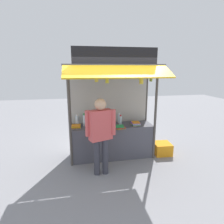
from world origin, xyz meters
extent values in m
plane|color=gray|center=(0.00, 0.00, 0.00)|extent=(20.00, 20.00, 0.00)
cube|color=#4C4C56|center=(0.00, 0.00, 0.43)|extent=(2.07, 0.59, 0.85)
cylinder|color=#4C4742|center=(-1.03, -0.29, 1.16)|extent=(0.06, 0.06, 2.32)
cylinder|color=#4C4742|center=(1.03, -0.29, 1.16)|extent=(0.06, 0.06, 2.32)
cylinder|color=#4C4742|center=(-1.03, 0.35, 1.16)|extent=(0.06, 0.06, 2.32)
cylinder|color=#4C4742|center=(1.03, 0.35, 1.16)|extent=(0.06, 0.06, 2.32)
cube|color=#B7B2A8|center=(0.00, 0.35, 1.14)|extent=(2.02, 0.04, 2.27)
cube|color=#3F3F44|center=(0.00, -0.07, 2.34)|extent=(2.27, 0.84, 0.04)
cube|color=gold|center=(0.00, -0.74, 2.21)|extent=(2.23, 0.51, 0.26)
cube|color=black|center=(0.00, -0.44, 2.54)|extent=(1.86, 0.04, 0.35)
cylinder|color=#59544C|center=(0.00, -0.39, 2.24)|extent=(1.96, 0.02, 0.02)
cylinder|color=silver|center=(0.23, 0.19, 0.97)|extent=(0.07, 0.07, 0.23)
cylinder|color=white|center=(0.23, 0.19, 1.10)|extent=(0.05, 0.05, 0.03)
cylinder|color=silver|center=(-0.45, 0.09, 0.98)|extent=(0.08, 0.08, 0.26)
cylinder|color=#198C33|center=(-0.45, 0.09, 1.13)|extent=(0.05, 0.05, 0.04)
cylinder|color=silver|center=(-0.87, 0.19, 0.97)|extent=(0.08, 0.08, 0.25)
cylinder|color=white|center=(-0.87, 0.19, 1.11)|extent=(0.05, 0.05, 0.03)
cylinder|color=silver|center=(0.23, 0.03, 0.96)|extent=(0.07, 0.07, 0.23)
cylinder|color=red|center=(0.23, 0.03, 1.09)|extent=(0.05, 0.05, 0.03)
cylinder|color=silver|center=(-0.68, 0.10, 0.99)|extent=(0.09, 0.09, 0.28)
cylinder|color=#198C33|center=(-0.68, 0.10, 1.15)|extent=(0.06, 0.06, 0.04)
cylinder|color=silver|center=(-0.40, 0.23, 0.98)|extent=(0.08, 0.08, 0.26)
cylinder|color=blue|center=(-0.40, 0.23, 1.13)|extent=(0.05, 0.05, 0.04)
cube|color=white|center=(-0.90, -0.02, 0.85)|extent=(0.23, 0.24, 0.01)
cube|color=orange|center=(-0.90, -0.02, 0.86)|extent=(0.22, 0.23, 0.01)
cube|color=green|center=(-0.91, -0.01, 0.87)|extent=(0.22, 0.23, 0.01)
cube|color=orange|center=(-0.91, -0.02, 0.88)|extent=(0.23, 0.24, 0.01)
cube|color=yellow|center=(-0.90, -0.02, 0.89)|extent=(0.22, 0.23, 0.01)
cube|color=orange|center=(-0.90, -0.01, 0.90)|extent=(0.23, 0.24, 0.01)
cube|color=yellow|center=(0.15, -0.23, 0.85)|extent=(0.25, 0.27, 0.01)
cube|color=black|center=(0.15, -0.22, 0.86)|extent=(0.24, 0.26, 0.01)
cube|color=red|center=(0.15, -0.24, 0.88)|extent=(0.24, 0.26, 0.01)
cube|color=green|center=(0.14, -0.22, 0.89)|extent=(0.26, 0.28, 0.01)
cube|color=yellow|center=(0.60, -0.07, 0.85)|extent=(0.21, 0.25, 0.01)
cube|color=white|center=(0.61, -0.08, 0.86)|extent=(0.21, 0.26, 0.01)
cube|color=green|center=(0.59, -0.08, 0.87)|extent=(0.21, 0.25, 0.01)
cube|color=purple|center=(0.60, -0.07, 0.88)|extent=(0.20, 0.25, 0.01)
cube|color=white|center=(0.61, -0.08, 0.89)|extent=(0.20, 0.25, 0.01)
cube|color=blue|center=(0.61, -0.07, 0.91)|extent=(0.21, 0.25, 0.01)
cube|color=purple|center=(0.60, -0.07, 0.91)|extent=(0.20, 0.25, 0.01)
cube|color=orange|center=(0.61, -0.08, 0.92)|extent=(0.20, 0.25, 0.01)
cylinder|color=#332D23|center=(-0.42, -0.39, 2.18)|extent=(0.01, 0.01, 0.09)
cylinder|color=olive|center=(-0.42, -0.39, 2.12)|extent=(0.04, 0.04, 0.04)
ellipsoid|color=yellow|center=(-0.40, -0.39, 2.04)|extent=(0.03, 0.06, 0.14)
ellipsoid|color=yellow|center=(-0.40, -0.37, 2.04)|extent=(0.07, 0.06, 0.15)
ellipsoid|color=yellow|center=(-0.43, -0.37, 2.04)|extent=(0.08, 0.05, 0.14)
ellipsoid|color=yellow|center=(-0.44, -0.38, 2.04)|extent=(0.05, 0.07, 0.15)
ellipsoid|color=yellow|center=(-0.44, -0.40, 2.04)|extent=(0.05, 0.07, 0.15)
ellipsoid|color=yellow|center=(-0.43, -0.41, 2.04)|extent=(0.07, 0.04, 0.14)
ellipsoid|color=yellow|center=(-0.40, -0.41, 2.04)|extent=(0.07, 0.06, 0.15)
cylinder|color=#332D23|center=(-0.18, -0.39, 2.17)|extent=(0.01, 0.01, 0.11)
cylinder|color=olive|center=(-0.18, -0.39, 2.10)|extent=(0.04, 0.04, 0.04)
ellipsoid|color=yellow|center=(-0.17, -0.39, 2.01)|extent=(0.04, 0.07, 0.15)
ellipsoid|color=yellow|center=(-0.17, -0.37, 2.02)|extent=(0.08, 0.05, 0.15)
ellipsoid|color=yellow|center=(-0.20, -0.37, 2.02)|extent=(0.07, 0.06, 0.16)
ellipsoid|color=yellow|center=(-0.20, -0.39, 2.02)|extent=(0.03, 0.07, 0.15)
ellipsoid|color=yellow|center=(-0.19, -0.41, 2.02)|extent=(0.07, 0.05, 0.15)
ellipsoid|color=yellow|center=(-0.17, -0.42, 2.02)|extent=(0.08, 0.05, 0.15)
cylinder|color=#332D23|center=(0.60, -0.39, 2.17)|extent=(0.01, 0.01, 0.12)
cylinder|color=olive|center=(0.60, -0.39, 2.08)|extent=(0.04, 0.04, 0.04)
ellipsoid|color=yellow|center=(0.63, -0.39, 1.99)|extent=(0.04, 0.08, 0.17)
ellipsoid|color=yellow|center=(0.62, -0.37, 2.00)|extent=(0.09, 0.08, 0.18)
ellipsoid|color=yellow|center=(0.60, -0.36, 2.00)|extent=(0.10, 0.04, 0.17)
ellipsoid|color=yellow|center=(0.58, -0.38, 1.99)|extent=(0.07, 0.07, 0.18)
ellipsoid|color=yellow|center=(0.57, -0.40, 2.00)|extent=(0.05, 0.10, 0.17)
ellipsoid|color=yellow|center=(0.58, -0.42, 2.00)|extent=(0.09, 0.08, 0.18)
ellipsoid|color=yellow|center=(0.60, -0.42, 1.99)|extent=(0.09, 0.04, 0.17)
ellipsoid|color=yellow|center=(0.63, -0.41, 2.00)|extent=(0.08, 0.08, 0.18)
cylinder|color=#332D23|center=(0.84, -0.39, 2.18)|extent=(0.01, 0.01, 0.10)
cylinder|color=olive|center=(0.84, -0.39, 2.11)|extent=(0.04, 0.04, 0.04)
ellipsoid|color=#839E40|center=(0.86, -0.39, 2.03)|extent=(0.03, 0.07, 0.14)
ellipsoid|color=#839E40|center=(0.85, -0.37, 2.04)|extent=(0.08, 0.06, 0.14)
ellipsoid|color=#839E40|center=(0.83, -0.37, 2.04)|extent=(0.08, 0.05, 0.14)
ellipsoid|color=#839E40|center=(0.82, -0.39, 2.03)|extent=(0.05, 0.07, 0.14)
ellipsoid|color=#839E40|center=(0.82, -0.40, 2.03)|extent=(0.05, 0.06, 0.14)
ellipsoid|color=#839E40|center=(0.83, -0.41, 2.04)|extent=(0.07, 0.04, 0.14)
ellipsoid|color=#839E40|center=(0.85, -0.40, 2.03)|extent=(0.05, 0.05, 0.14)
cylinder|color=#383842|center=(-0.48, -0.79, 0.40)|extent=(0.13, 0.13, 0.80)
cylinder|color=#383842|center=(-0.30, -0.79, 0.40)|extent=(0.13, 0.13, 0.80)
cube|color=#CC4C4C|center=(-0.39, -0.79, 1.12)|extent=(0.52, 0.35, 0.64)
cylinder|color=#CC4C4C|center=(-0.66, -0.79, 1.17)|extent=(0.10, 0.10, 0.54)
cylinder|color=#CC4C4C|center=(-0.12, -0.79, 1.17)|extent=(0.10, 0.10, 0.54)
sphere|color=tan|center=(-0.39, -0.79, 1.56)|extent=(0.24, 0.24, 0.24)
cube|color=orange|center=(1.36, -0.12, 0.15)|extent=(0.47, 0.47, 0.31)
camera|label=1|loc=(-0.86, -4.51, 2.28)|focal=30.20mm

